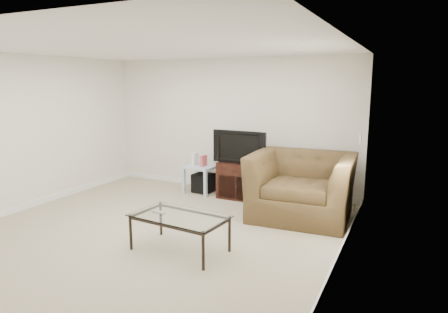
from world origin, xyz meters
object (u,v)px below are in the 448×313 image
at_px(tv_stand, 242,180).
at_px(recliner, 302,175).
at_px(coffee_table, 180,233).
at_px(television, 242,146).
at_px(subwoofer, 204,183).
at_px(side_table, 202,179).

bearing_deg(tv_stand, recliner, -24.67).
bearing_deg(tv_stand, coffee_table, -84.26).
distance_m(television, subwoofer, 1.10).
xyz_separation_m(tv_stand, side_table, (-0.83, 0.00, -0.07)).
bearing_deg(coffee_table, recliner, 61.47).
bearing_deg(subwoofer, side_table, -150.66).
bearing_deg(recliner, side_table, 161.47).
xyz_separation_m(tv_stand, subwoofer, (-0.80, 0.02, -0.14)).
bearing_deg(television, coffee_table, -82.20).
bearing_deg(side_table, recliner, -15.93).
height_order(tv_stand, subwoofer, tv_stand).
relative_size(television, coffee_table, 0.80).
height_order(television, subwoofer, television).
height_order(subwoofer, recliner, recliner).
height_order(side_table, recliner, recliner).
distance_m(television, side_table, 1.07).
xyz_separation_m(television, coffee_table, (0.21, -2.44, -0.71)).
bearing_deg(television, subwoofer, 179.11).
bearing_deg(tv_stand, side_table, -179.17).
height_order(side_table, coffee_table, side_table).
height_order(television, side_table, television).
bearing_deg(tv_stand, subwoofer, 179.46).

